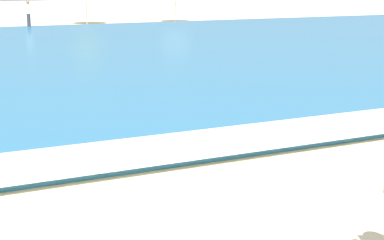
# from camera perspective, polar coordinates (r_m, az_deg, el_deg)

# --- Properties ---
(surf_foam) EXTENTS (120.00, 1.61, 0.01)m
(surf_foam) POSITION_cam_1_polar(r_m,az_deg,el_deg) (9.33, -8.47, -3.31)
(surf_foam) COLOR white
(surf_foam) RESTS_ON sea
(beachgoer_near_row_right) EXTENTS (0.32, 0.20, 1.58)m
(beachgoer_near_row_right) POSITION_cam_1_polar(r_m,az_deg,el_deg) (36.41, -14.83, 9.44)
(beachgoer_near_row_right) COLOR #383842
(beachgoer_near_row_right) RESTS_ON ground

